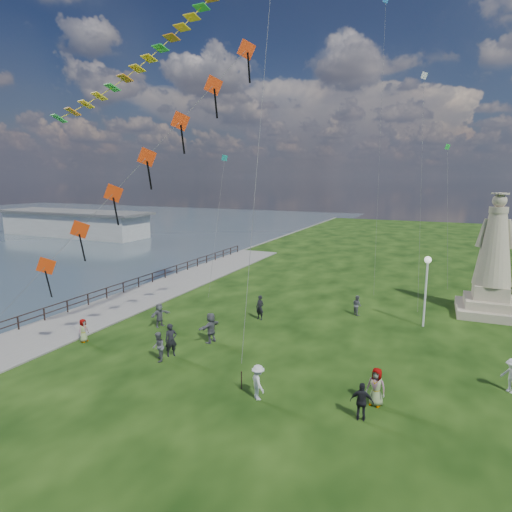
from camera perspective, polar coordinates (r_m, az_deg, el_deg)
The scene contains 17 objects.
waterfront at distance 34.76m, azimuth -21.37°, elevation -7.00°, with size 200.00×200.00×1.51m.
pier_pavilion at distance 83.08m, azimuth -23.10°, elevation 4.06°, with size 30.00×8.00×4.40m.
statue at distance 35.26m, azimuth 29.00°, elevation -1.64°, with size 4.48×4.48×8.87m.
lamppost at distance 30.49m, azimuth 21.80°, elevation -2.54°, with size 0.45×0.45×4.82m.
person_0 at distance 24.92m, azimuth -11.27°, elevation -10.94°, with size 0.68×0.45×1.88m, color black.
person_1 at distance 24.44m, azimuth -12.90°, elevation -11.73°, with size 0.80×0.49×1.65m, color #595960.
person_2 at distance 20.16m, azimuth 0.28°, elevation -16.48°, with size 1.06×0.54×1.63m, color silver.
person_3 at distance 19.15m, azimuth 13.94°, elevation -18.34°, with size 0.96×0.49×1.64m, color black.
person_4 at distance 20.36m, azimuth 15.74°, elevation -16.45°, with size 0.85×0.52×1.73m, color #595960.
person_5 at distance 29.73m, azimuth -12.73°, elevation -7.68°, with size 1.51×0.65×1.63m, color #595960.
person_6 at distance 30.39m, azimuth 0.53°, elevation -6.89°, with size 0.64×0.42×1.75m, color black.
person_7 at distance 32.27m, azimuth 13.32°, elevation -6.39°, with size 0.72×0.44×1.47m, color #595960.
person_8 at distance 23.91m, azimuth 30.94°, elevation -13.53°, with size 1.07×0.55×1.65m, color silver.
person_10 at distance 28.54m, azimuth -22.03°, elevation -9.18°, with size 0.71×0.43×1.45m, color #595960.
person_11 at distance 26.51m, azimuth -6.05°, elevation -9.46°, with size 1.73×0.75×1.87m, color #595960.
red_kite_train at distance 23.80m, azimuth -14.76°, elevation 11.82°, with size 12.41×9.35×17.12m.
small_kites at distance 38.42m, azimuth 20.70°, elevation 15.09°, with size 24.81×16.42×25.16m.
Camera 1 is at (8.89, -13.93, 9.96)m, focal length 30.00 mm.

